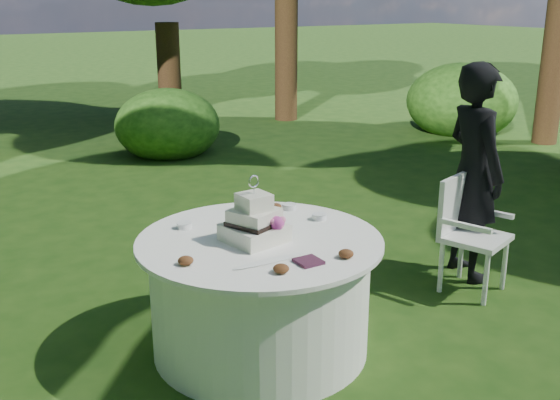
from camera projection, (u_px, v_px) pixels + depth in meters
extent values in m
plane|color=#19390F|center=(261.00, 347.00, 4.35)|extent=(80.00, 80.00, 0.00)
cube|color=#411C30|center=(308.00, 261.00, 3.74)|extent=(0.14, 0.14, 0.02)
ellipsoid|color=white|center=(269.00, 261.00, 3.76)|extent=(0.48, 0.07, 0.01)
imported|color=black|center=(474.00, 173.00, 5.24)|extent=(0.56, 0.72, 1.76)
cylinder|color=white|center=(260.00, 296.00, 4.24)|extent=(1.40, 1.40, 0.74)
cylinder|color=white|center=(260.00, 241.00, 4.12)|extent=(1.56, 1.56, 0.03)
cube|color=white|center=(254.00, 233.00, 4.07)|extent=(0.39, 0.39, 0.11)
cube|color=beige|center=(254.00, 218.00, 4.04)|extent=(0.33, 0.33, 0.11)
cube|color=silver|center=(254.00, 202.00, 4.01)|extent=(0.19, 0.19, 0.11)
cube|color=black|center=(254.00, 223.00, 4.05)|extent=(0.35, 0.35, 0.04)
sphere|color=#BC3792|center=(277.00, 223.00, 3.99)|extent=(0.09, 0.09, 0.09)
cylinder|color=white|center=(254.00, 191.00, 3.99)|extent=(0.01, 0.01, 0.05)
torus|color=silver|center=(254.00, 181.00, 3.97)|extent=(0.08, 0.03, 0.08)
cube|color=silver|center=(475.00, 238.00, 5.06)|extent=(0.57, 0.57, 0.04)
cube|color=white|center=(453.00, 204.00, 5.11)|extent=(0.44, 0.19, 0.45)
cylinder|color=white|center=(486.00, 279.00, 4.88)|extent=(0.04, 0.04, 0.42)
cylinder|color=white|center=(504.00, 264.00, 5.15)|extent=(0.04, 0.04, 0.42)
cylinder|color=white|center=(441.00, 267.00, 5.10)|extent=(0.04, 0.04, 0.42)
cylinder|color=white|center=(461.00, 253.00, 5.37)|extent=(0.04, 0.04, 0.42)
cube|color=white|center=(465.00, 226.00, 4.85)|extent=(0.17, 0.39, 0.04)
cube|color=silver|center=(488.00, 212.00, 5.17)|extent=(0.17, 0.39, 0.04)
cylinder|color=white|center=(289.00, 207.00, 4.68)|extent=(0.10, 0.10, 0.04)
cylinder|color=white|center=(184.00, 225.00, 4.30)|extent=(0.10, 0.10, 0.04)
cylinder|color=white|center=(319.00, 217.00, 4.47)|extent=(0.10, 0.10, 0.04)
ellipsoid|color=#562D16|center=(186.00, 261.00, 3.71)|extent=(0.09, 0.09, 0.05)
ellipsoid|color=#562D16|center=(275.00, 207.00, 4.66)|extent=(0.09, 0.09, 0.05)
ellipsoid|color=#562D16|center=(346.00, 254.00, 3.81)|extent=(0.09, 0.09, 0.05)
ellipsoid|color=#562D16|center=(281.00, 269.00, 3.60)|extent=(0.09, 0.09, 0.05)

